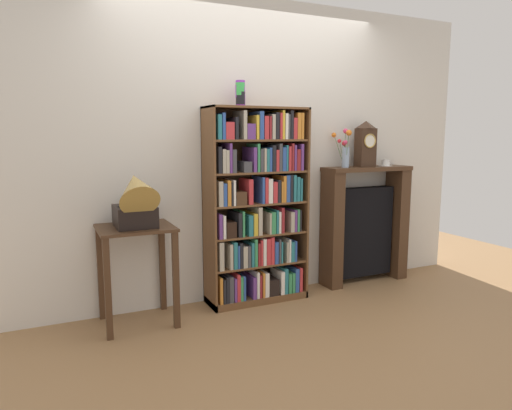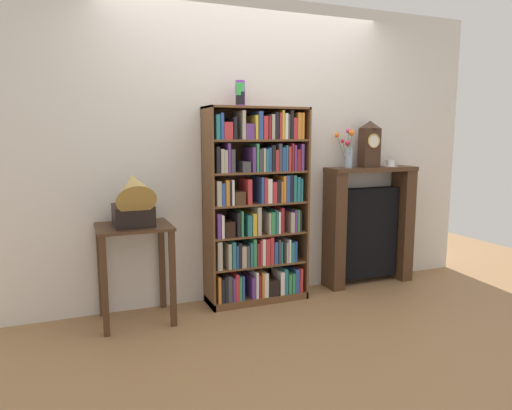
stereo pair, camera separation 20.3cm
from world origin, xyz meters
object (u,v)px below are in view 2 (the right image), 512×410
object	(u,v)px
side_table_left	(135,251)
mantel_clock	(370,144)
cup_stack	(240,94)
gramophone	(134,199)
fireplace_mantel	(368,227)
teacup_with_saucer	(391,164)
bookshelf	(257,210)
flower_vase	(348,150)

from	to	relation	value
side_table_left	mantel_clock	size ratio (longest dim) A/B	1.75
cup_stack	gramophone	distance (m)	1.23
fireplace_mantel	teacup_with_saucer	xyz separation A→B (m)	(0.22, -0.02, 0.61)
teacup_with_saucer	bookshelf	bearing A→B (deg)	-178.51
cup_stack	side_table_left	world-z (taller)	cup_stack
flower_vase	teacup_with_saucer	distance (m)	0.51
flower_vase	side_table_left	bearing A→B (deg)	-176.82
gramophone	teacup_with_saucer	xyz separation A→B (m)	(2.45, 0.18, 0.19)
gramophone	teacup_with_saucer	world-z (taller)	gramophone
bookshelf	teacup_with_saucer	bearing A→B (deg)	1.49
cup_stack	fireplace_mantel	distance (m)	1.80
cup_stack	gramophone	xyz separation A→B (m)	(-0.91, -0.18, -0.80)
side_table_left	teacup_with_saucer	size ratio (longest dim) A/B	5.69
fireplace_mantel	flower_vase	xyz separation A→B (m)	(-0.27, -0.02, 0.75)
flower_vase	bookshelf	bearing A→B (deg)	-177.78
gramophone	side_table_left	bearing A→B (deg)	90.00
side_table_left	mantel_clock	bearing A→B (deg)	2.80
mantel_clock	flower_vase	world-z (taller)	mantel_clock
gramophone	flower_vase	bearing A→B (deg)	5.12
side_table_left	gramophone	xyz separation A→B (m)	(-0.00, -0.07, 0.41)
fireplace_mantel	mantel_clock	bearing A→B (deg)	-146.27
gramophone	fireplace_mantel	distance (m)	2.28
bookshelf	fireplace_mantel	bearing A→B (deg)	2.71
fireplace_mantel	flower_vase	size ratio (longest dim) A/B	3.16
fireplace_mantel	flower_vase	world-z (taller)	flower_vase
gramophone	mantel_clock	world-z (taller)	mantel_clock
bookshelf	flower_vase	world-z (taller)	bookshelf
flower_vase	teacup_with_saucer	xyz separation A→B (m)	(0.49, 0.00, -0.14)
side_table_left	flower_vase	distance (m)	2.11
cup_stack	flower_vase	bearing A→B (deg)	0.02
side_table_left	bookshelf	bearing A→B (deg)	4.02
cup_stack	side_table_left	bearing A→B (deg)	-173.19
cup_stack	flower_vase	xyz separation A→B (m)	(1.06, 0.00, -0.47)
cup_stack	side_table_left	size ratio (longest dim) A/B	0.28
fireplace_mantel	gramophone	bearing A→B (deg)	-174.97
cup_stack	fireplace_mantel	bearing A→B (deg)	0.90
fireplace_mantel	mantel_clock	size ratio (longest dim) A/B	2.63
bookshelf	gramophone	xyz separation A→B (m)	(-1.04, -0.14, 0.17)
cup_stack	mantel_clock	xyz separation A→B (m)	(1.29, -0.00, -0.42)
fireplace_mantel	teacup_with_saucer	world-z (taller)	teacup_with_saucer
gramophone	mantel_clock	xyz separation A→B (m)	(2.20, 0.17, 0.38)
flower_vase	teacup_with_saucer	size ratio (longest dim) A/B	2.70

